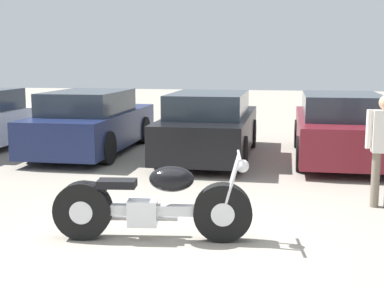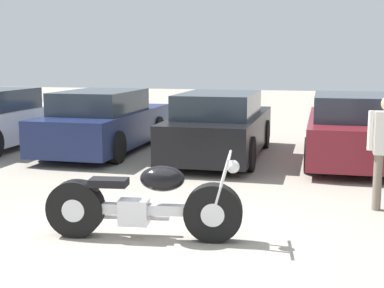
% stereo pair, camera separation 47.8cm
% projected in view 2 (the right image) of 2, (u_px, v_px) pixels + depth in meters
% --- Properties ---
extents(ground_plane, '(60.00, 60.00, 0.00)m').
position_uv_depth(ground_plane, '(157.00, 244.00, 6.06)').
color(ground_plane, gray).
extents(motorcycle, '(2.31, 0.68, 1.02)m').
position_uv_depth(motorcycle, '(142.00, 203.00, 6.20)').
color(motorcycle, black).
rests_on(motorcycle, ground_plane).
extents(parked_car_navy, '(1.78, 4.41, 1.38)m').
position_uv_depth(parked_car_navy, '(105.00, 122.00, 12.07)').
color(parked_car_navy, '#19234C').
rests_on(parked_car_navy, ground_plane).
extents(parked_car_black, '(1.78, 4.41, 1.38)m').
position_uv_depth(parked_car_black, '(220.00, 127.00, 11.31)').
color(parked_car_black, black).
rests_on(parked_car_black, ground_plane).
extents(parked_car_maroon, '(1.78, 4.41, 1.38)m').
position_uv_depth(parked_car_maroon, '(352.00, 130.00, 10.84)').
color(parked_car_maroon, maroon).
rests_on(parked_car_maroon, ground_plane).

